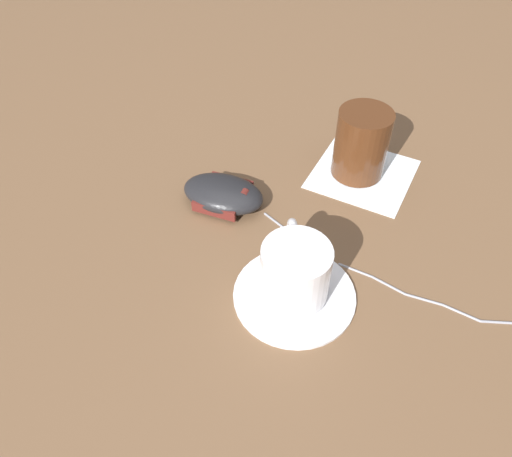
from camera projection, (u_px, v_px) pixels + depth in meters
name	position (u px, v px, depth m)	size (l,w,h in m)	color
ground_plane	(316.00, 218.00, 0.64)	(3.00, 3.00, 0.00)	brown
saucer	(294.00, 294.00, 0.55)	(0.14, 0.14, 0.01)	white
coffee_cup	(295.00, 270.00, 0.53)	(0.07, 0.10, 0.07)	white
computer_mouse	(223.00, 194.00, 0.64)	(0.12, 0.10, 0.03)	black
mouse_cable	(374.00, 273.00, 0.57)	(0.27, 0.17, 0.00)	gray
napkin_under_glass	(363.00, 174.00, 0.70)	(0.13, 0.13, 0.00)	white
drinking_glass	(361.00, 144.00, 0.66)	(0.07, 0.07, 0.09)	#4C2814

